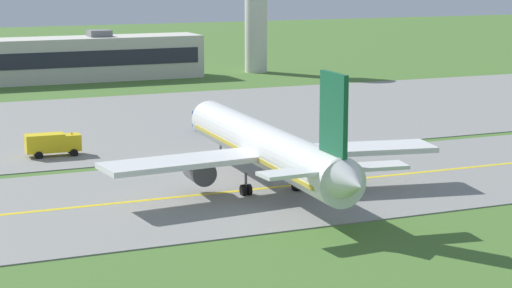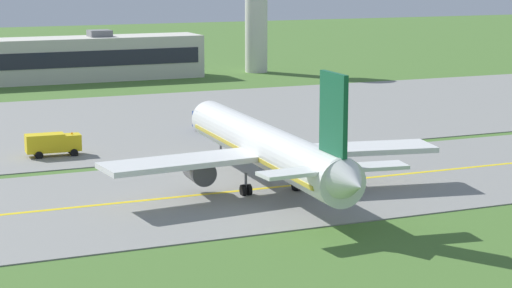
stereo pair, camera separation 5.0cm
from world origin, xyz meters
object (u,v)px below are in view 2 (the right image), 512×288
(airplane_lead, at_px, (266,147))
(service_truck_baggage, at_px, (53,143))
(control_tower, at_px, (256,0))
(service_truck_fuel, at_px, (213,121))

(airplane_lead, bearing_deg, service_truck_baggage, 122.78)
(airplane_lead, height_order, service_truck_baggage, airplane_lead)
(control_tower, bearing_deg, service_truck_fuel, -117.90)
(service_truck_fuel, relative_size, control_tower, 0.27)
(service_truck_baggage, relative_size, control_tower, 0.26)
(service_truck_baggage, distance_m, control_tower, 87.92)
(airplane_lead, xyz_separation_m, service_truck_baggage, (-15.33, 23.81, -2.60))
(service_truck_baggage, bearing_deg, control_tower, 51.59)
(service_truck_baggage, relative_size, service_truck_fuel, 0.96)
(service_truck_fuel, bearing_deg, service_truck_baggage, -162.33)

